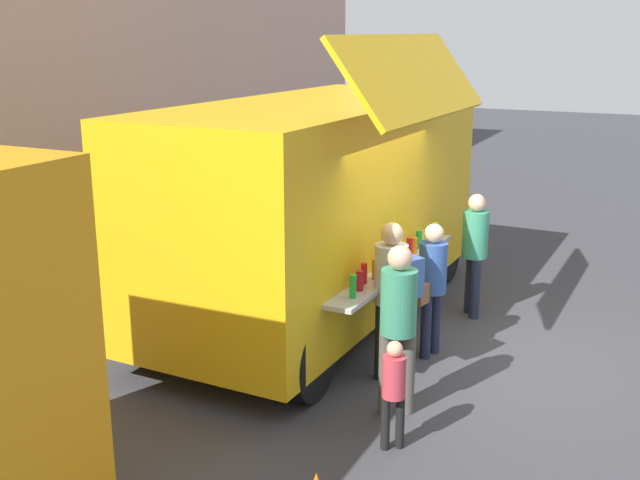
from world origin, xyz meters
The scene contains 8 objects.
ground_plane centered at (0.00, 0.00, 0.00)m, with size 60.00×60.00×0.00m, color #38383D.
food_truck_main centered at (0.53, 2.19, 1.57)m, with size 5.93×3.12×3.69m.
trash_bin centered at (4.22, 4.52, 0.51)m, with size 0.60×0.60×1.02m, color #2D5B3B.
customer_front_ordering centered at (-0.12, 0.45, 0.95)m, with size 0.53×0.33×1.61m.
customer_mid_with_backpack centered at (-0.88, 0.65, 1.08)m, with size 0.49×0.57×1.77m.
customer_rear_waiting centered at (-1.63, 0.32, 1.05)m, with size 0.36×0.36×1.76m.
customer_extra_browsing centered at (1.41, 0.34, 1.00)m, with size 0.34×0.34×1.68m.
child_near_queue centered at (-2.28, 0.12, 0.63)m, with size 0.22×0.22×1.06m.
Camera 1 is at (-8.26, -1.97, 3.73)m, focal length 42.86 mm.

